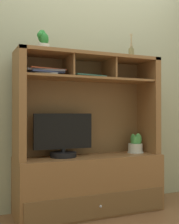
{
  "coord_description": "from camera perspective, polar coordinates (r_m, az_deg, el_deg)",
  "views": [
    {
      "loc": [
        -1.09,
        -2.52,
        0.91
      ],
      "look_at": [
        0.0,
        0.0,
        0.92
      ],
      "focal_mm": 47.72,
      "sensor_mm": 36.0,
      "label": 1
    }
  ],
  "objects": [
    {
      "name": "floor_plane",
      "position": [
        2.9,
        0.0,
        -18.8
      ],
      "size": [
        6.0,
        6.0,
        0.02
      ],
      "primitive_type": "cube",
      "color": "brown",
      "rests_on": "ground"
    },
    {
      "name": "back_wall",
      "position": [
        3.02,
        -1.91,
        9.02
      ],
      "size": [
        6.0,
        0.02,
        2.8
      ],
      "primitive_type": "cube",
      "color": "#A4A988",
      "rests_on": "ground"
    },
    {
      "name": "media_console",
      "position": [
        2.8,
        -0.07,
        -10.0
      ],
      "size": [
        1.35,
        0.47,
        1.45
      ],
      "color": "brown",
      "rests_on": "ground"
    },
    {
      "name": "tv_monitor",
      "position": [
        2.68,
        -5.05,
        -5.04
      ],
      "size": [
        0.54,
        0.24,
        0.39
      ],
      "color": "black",
      "rests_on": "media_console"
    },
    {
      "name": "potted_orchid",
      "position": [
        3.01,
        8.82,
        -6.32
      ],
      "size": [
        0.16,
        0.16,
        0.19
      ],
      "color": "silver",
      "rests_on": "media_console"
    },
    {
      "name": "magazine_stack_left",
      "position": [
        2.66,
        -8.58,
        7.55
      ],
      "size": [
        0.36,
        0.26,
        0.06
      ],
      "color": "beige",
      "rests_on": "media_console"
    },
    {
      "name": "magazine_stack_centre",
      "position": [
        2.78,
        -0.45,
        6.75
      ],
      "size": [
        0.33,
        0.23,
        0.03
      ],
      "color": "beige",
      "rests_on": "media_console"
    },
    {
      "name": "diffuser_bottle",
      "position": [
        3.0,
        8.01,
        11.18
      ],
      "size": [
        0.05,
        0.05,
        0.24
      ],
      "color": "olive",
      "rests_on": "media_console"
    },
    {
      "name": "potted_succulent",
      "position": [
        2.68,
        -8.87,
        13.27
      ],
      "size": [
        0.12,
        0.13,
        0.19
      ],
      "color": "silver",
      "rests_on": "media_console"
    }
  ]
}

